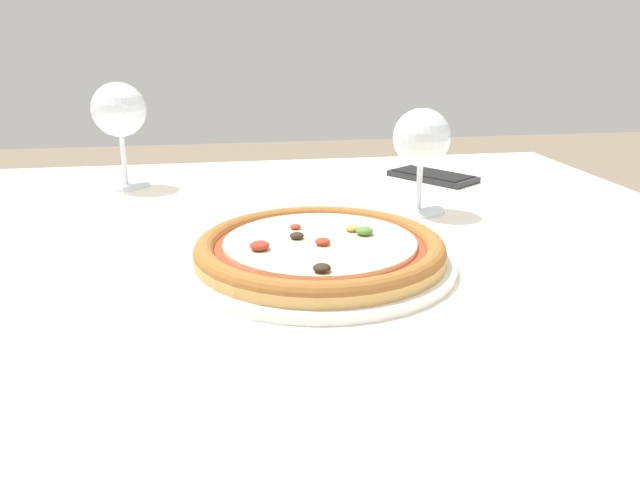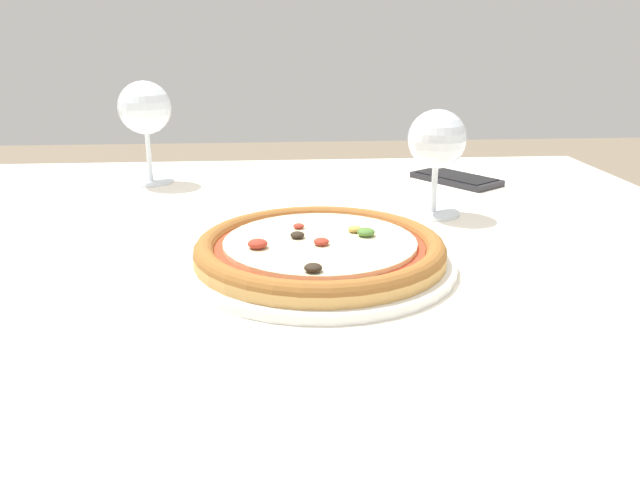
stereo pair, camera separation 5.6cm
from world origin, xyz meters
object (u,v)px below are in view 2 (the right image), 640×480
pizza_plate (320,251)px  wine_glass_far_right (145,111)px  dining_table (158,312)px  cell_phone (456,179)px  wine_glass_far_left (437,143)px

pizza_plate → wine_glass_far_right: 0.49m
dining_table → cell_phone: size_ratio=9.27×
wine_glass_far_left → cell_phone: bearing=65.3°
dining_table → cell_phone: 0.55m
wine_glass_far_left → wine_glass_far_right: (-0.42, 0.22, 0.02)m
wine_glass_far_right → cell_phone: 0.52m
pizza_plate → wine_glass_far_left: size_ratio=2.02×
pizza_plate → wine_glass_far_left: wine_glass_far_left is taller
pizza_plate → wine_glass_far_right: (-0.25, 0.41, 0.10)m
wine_glass_far_left → wine_glass_far_right: size_ratio=0.86×
dining_table → wine_glass_far_left: size_ratio=10.22×
cell_phone → pizza_plate: bearing=-124.2°
wine_glass_far_left → cell_phone: size_ratio=0.91×
dining_table → wine_glass_far_right: wine_glass_far_right is taller
wine_glass_far_left → wine_glass_far_right: wine_glass_far_right is taller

